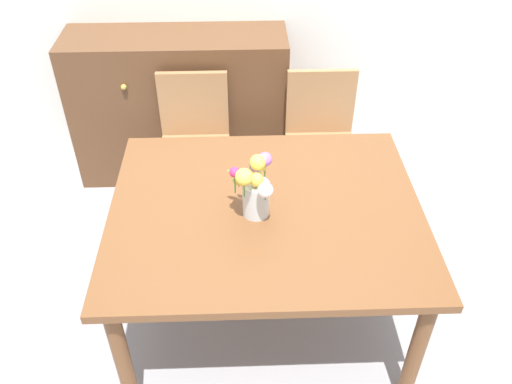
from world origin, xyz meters
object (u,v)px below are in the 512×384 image
dining_table (266,221)px  chair_right (321,135)px  dresser (181,107)px  flower_vase (255,186)px  chair_left (195,137)px

dining_table → chair_right: size_ratio=1.57×
chair_right → dresser: 0.98m
flower_vase → dining_table: bearing=36.6°
dining_table → chair_right: 1.02m
chair_right → dining_table: bearing=67.4°
chair_left → flower_vase: bearing=109.3°
flower_vase → chair_left: bearing=109.3°
chair_left → flower_vase: 1.09m
dresser → dining_table: bearing=-69.2°
dining_table → dresser: (-0.51, 1.33, -0.16)m
chair_right → chair_left: bearing=0.0°
dresser → flower_vase: bearing=-71.6°
dresser → flower_vase: flower_vase is taller
chair_left → chair_right: same height
dining_table → chair_left: chair_left is taller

